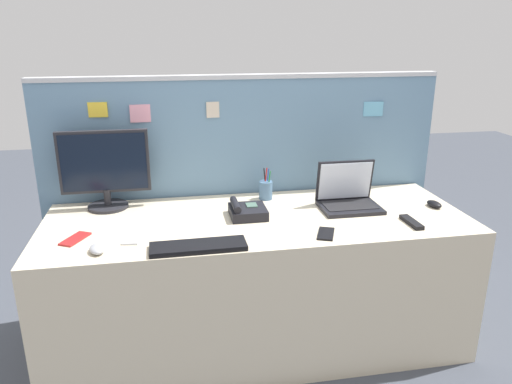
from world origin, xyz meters
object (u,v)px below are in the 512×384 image
laptop (348,196)px  computer_mouse_left_hand (434,204)px  keyboard_main (198,246)px  cell_phone_red_case (75,239)px  cell_phone_silver_slab (132,237)px  desk_phone (247,211)px  desktop_monitor (105,167)px  computer_mouse_right_hand (97,249)px  pen_cup (266,190)px  cell_phone_black_slab (326,234)px  tv_remote (411,222)px

laptop → computer_mouse_left_hand: bearing=-10.8°
keyboard_main → cell_phone_red_case: size_ratio=2.72×
computer_mouse_left_hand → cell_phone_silver_slab: 1.57m
desk_phone → cell_phone_silver_slab: size_ratio=1.21×
desktop_monitor → cell_phone_silver_slab: desktop_monitor is taller
computer_mouse_right_hand → cell_phone_silver_slab: computer_mouse_right_hand is taller
desk_phone → cell_phone_red_case: 0.82m
computer_mouse_right_hand → cell_phone_silver_slab: 0.19m
laptop → pen_cup: size_ratio=1.74×
computer_mouse_right_hand → pen_cup: size_ratio=0.56×
keyboard_main → computer_mouse_left_hand: bearing=12.7°
computer_mouse_left_hand → cell_phone_black_slab: bearing=-166.1°
cell_phone_silver_slab → cell_phone_red_case: bearing=-178.9°
desk_phone → cell_phone_silver_slab: 0.58m
laptop → cell_phone_silver_slab: 1.13m
desk_phone → cell_phone_red_case: bearing=-169.6°
cell_phone_silver_slab → laptop: bearing=19.1°
desktop_monitor → cell_phone_red_case: size_ratio=3.01×
computer_mouse_left_hand → cell_phone_silver_slab: computer_mouse_left_hand is taller
keyboard_main → cell_phone_black_slab: 0.59m
keyboard_main → computer_mouse_left_hand: 1.31m
desktop_monitor → keyboard_main: 0.78m
desktop_monitor → keyboard_main: size_ratio=1.10×
computer_mouse_left_hand → cell_phone_black_slab: 0.73m
pen_cup → tv_remote: 0.80m
desktop_monitor → tv_remote: desktop_monitor is taller
desktop_monitor → keyboard_main: bearing=-54.5°
computer_mouse_left_hand → tv_remote: size_ratio=0.59×
cell_phone_silver_slab → cell_phone_red_case: same height
pen_cup → tv_remote: bearing=-38.3°
cell_phone_black_slab → cell_phone_silver_slab: bearing=-165.2°
desk_phone → pen_cup: (0.15, 0.25, 0.02)m
computer_mouse_right_hand → cell_phone_black_slab: size_ratio=0.69×
desk_phone → cell_phone_black_slab: size_ratio=1.30×
desk_phone → tv_remote: bearing=-17.6°
pen_cup → cell_phone_silver_slab: pen_cup is taller
computer_mouse_right_hand → desktop_monitor: bearing=73.1°
desktop_monitor → computer_mouse_right_hand: bearing=-89.1°
computer_mouse_right_hand → cell_phone_black_slab: bearing=-17.2°
desktop_monitor → cell_phone_silver_slab: bearing=-71.5°
cell_phone_red_case → pen_cup: bearing=50.2°
desk_phone → pen_cup: bearing=58.9°
desktop_monitor → desk_phone: 0.78m
laptop → pen_cup: bearing=153.4°
laptop → desk_phone: (-0.55, -0.05, -0.03)m
pen_cup → desk_phone: bearing=-121.1°
computer_mouse_right_hand → pen_cup: bearing=15.4°
desktop_monitor → cell_phone_black_slab: (1.03, -0.56, -0.22)m
laptop → cell_phone_silver_slab: size_ratio=2.01×
cell_phone_red_case → tv_remote: tv_remote is taller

